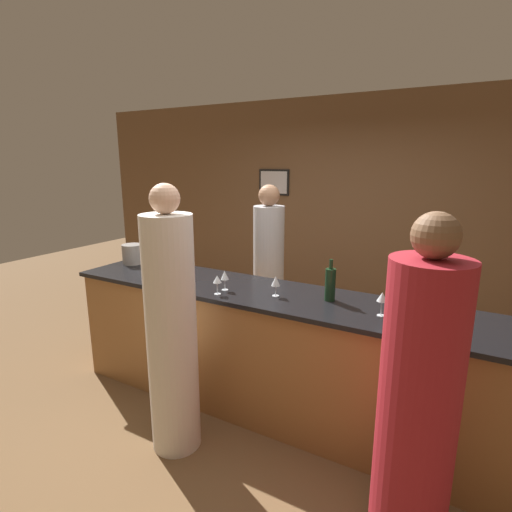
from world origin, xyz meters
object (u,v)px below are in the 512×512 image
wine_bottle_0 (330,284)px  guest_1 (172,332)px  ice_bucket (133,254)px  bartender (268,279)px  guest_0 (417,408)px

wine_bottle_0 → guest_1: bearing=-138.6°
guest_1 → ice_bucket: guest_1 is taller
ice_bucket → bartender: bearing=30.9°
guest_1 → wine_bottle_0: size_ratio=6.09×
bartender → wine_bottle_0: (0.92, -0.78, 0.30)m
bartender → guest_1: guest_1 is taller
guest_1 → wine_bottle_0: guest_1 is taller
bartender → guest_0: guest_0 is taller
guest_0 → bartender: bearing=136.5°
ice_bucket → wine_bottle_0: bearing=-2.2°
wine_bottle_0 → ice_bucket: (-2.09, 0.08, -0.03)m
wine_bottle_0 → bartender: bearing=139.6°
bartender → wine_bottle_0: bartender is taller
guest_1 → bartender: bearing=92.1°
wine_bottle_0 → ice_bucket: wine_bottle_0 is taller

